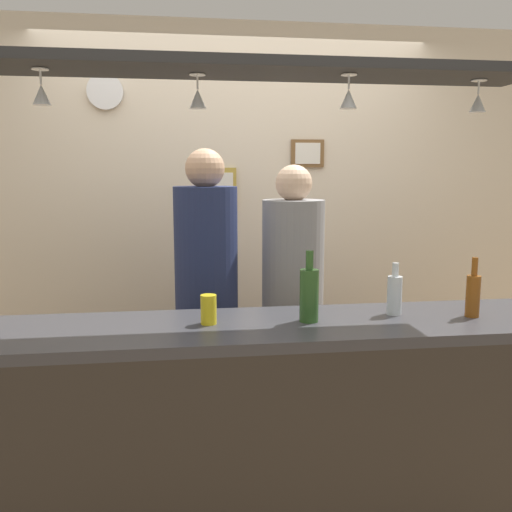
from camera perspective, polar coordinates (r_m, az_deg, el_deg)
The scene contains 17 objects.
ground_plane at distance 3.03m, azimuth 0.28°, elevation -24.20°, with size 8.00×8.00×0.00m, color olive.
back_wall at distance 3.65m, azimuth -2.14°, elevation 3.25°, with size 4.40×0.06×2.60m, color beige.
bar_counter at distance 2.26m, azimuth 2.18°, elevation -16.29°, with size 2.70×0.55×1.03m.
overhead_glass_rack at distance 2.29m, azimuth 1.45°, elevation 18.95°, with size 2.20×0.36×0.04m, color black.
hanging_wineglass_far_left at distance 2.29m, azimuth -21.49°, elevation 15.51°, with size 0.07×0.07×0.13m.
hanging_wineglass_left at distance 2.27m, azimuth -6.11°, elevation 16.11°, with size 0.07×0.07×0.13m.
hanging_wineglass_center_left at distance 2.29m, azimuth 9.64°, elevation 15.98°, with size 0.07×0.07×0.13m.
hanging_wineglass_center at distance 2.57m, azimuth 22.15°, elevation 14.66°, with size 0.07×0.07×0.13m.
person_left_navy_shirt at distance 2.97m, azimuth -5.19°, elevation -2.48°, with size 0.34×0.34×1.77m.
person_right_grey_shirt at distance 3.03m, azimuth 3.86°, elevation -3.25°, with size 0.34×0.34×1.69m.
bottle_champagne_green at distance 2.29m, azimuth 5.57°, elevation -3.95°, with size 0.08×0.08×0.30m.
bottle_soda_clear at distance 2.47m, azimuth 14.26°, elevation -3.86°, with size 0.06×0.06×0.23m.
bottle_beer_amber_tall at distance 2.53m, azimuth 21.72°, elevation -3.71°, with size 0.06×0.06×0.26m.
drink_can at distance 2.26m, azimuth -4.97°, elevation -5.58°, with size 0.07×0.07×0.12m, color yellow.
picture_frame_crest at distance 3.59m, azimuth -3.52°, elevation 7.11°, with size 0.18×0.02×0.26m.
picture_frame_upper_small at distance 3.67m, azimuth 5.39°, elevation 10.62°, with size 0.22×0.02×0.18m.
wall_clock at distance 3.63m, azimuth -15.49°, elevation 16.23°, with size 0.22×0.22×0.03m, color white.
Camera 1 is at (-0.36, -2.52, 1.65)m, focal length 38.31 mm.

